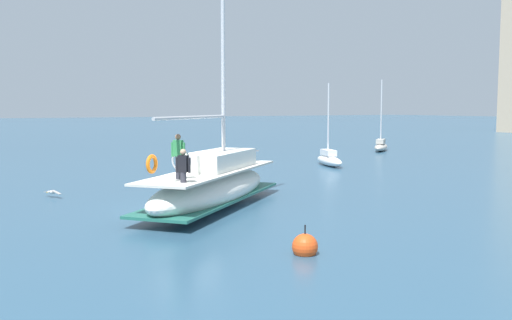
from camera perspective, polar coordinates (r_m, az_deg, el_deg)
ground_plane at (r=21.90m, az=-7.55°, el=-5.09°), size 400.00×400.00×0.00m
main_sailboat at (r=22.33m, az=-4.42°, el=-2.52°), size 8.15×8.79×11.72m
moored_sloop_far at (r=51.97m, az=12.60°, el=1.43°), size 3.58×3.92×6.41m
moored_cutter_left at (r=38.33m, az=7.46°, el=0.11°), size 4.31×2.23×5.59m
seagull at (r=26.22m, az=-20.04°, el=-3.08°), size 1.07×0.60×0.17m
mooring_buoy at (r=15.37m, az=5.00°, el=-8.77°), size 0.71×0.71×0.95m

